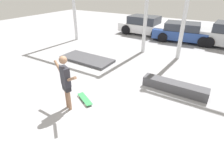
# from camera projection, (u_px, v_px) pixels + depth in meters

# --- Properties ---
(ground_plane) EXTENTS (36.00, 36.00, 0.00)m
(ground_plane) POSITION_uv_depth(u_px,v_px,m) (104.00, 111.00, 5.34)
(ground_plane) COLOR #9E9EA3
(skateboarder) EXTENTS (1.34, 0.59, 1.74)m
(skateboarder) POSITION_uv_depth(u_px,v_px,m) (66.00, 80.00, 5.02)
(skateboarder) COLOR #8C664C
(skateboarder) RESTS_ON ground_plane
(skateboard) EXTENTS (0.82, 0.56, 0.08)m
(skateboard) POSITION_uv_depth(u_px,v_px,m) (85.00, 99.00, 5.79)
(skateboard) COLOR #338C4C
(skateboard) RESTS_ON ground_plane
(grind_box) EXTENTS (2.26, 0.48, 0.35)m
(grind_box) POSITION_uv_depth(u_px,v_px,m) (174.00, 87.00, 6.26)
(grind_box) COLOR #47474C
(grind_box) RESTS_ON ground_plane
(manual_pad) EXTENTS (2.75, 1.27, 0.13)m
(manual_pad) POSITION_uv_depth(u_px,v_px,m) (87.00, 59.00, 8.90)
(manual_pad) COLOR #47474C
(manual_pad) RESTS_ON ground_plane
(parked_car_white) EXTENTS (4.01, 2.13, 1.36)m
(parked_car_white) POSITION_uv_depth(u_px,v_px,m) (145.00, 26.00, 13.40)
(parked_car_white) COLOR white
(parked_car_white) RESTS_ON ground_plane
(parked_car_blue) EXTENTS (4.09, 2.18, 1.23)m
(parked_car_blue) POSITION_uv_depth(u_px,v_px,m) (183.00, 32.00, 11.77)
(parked_car_blue) COLOR #284793
(parked_car_blue) RESTS_ON ground_plane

